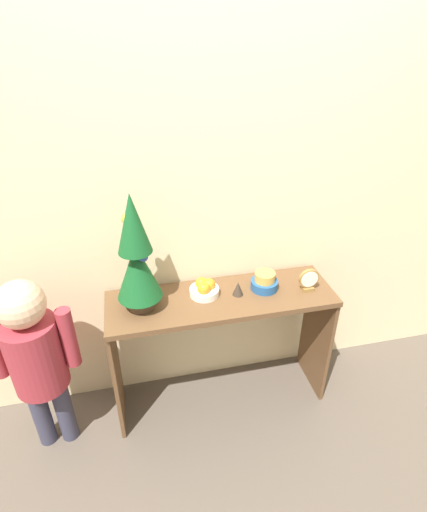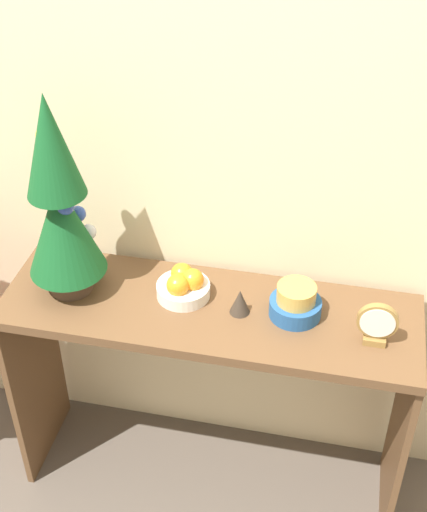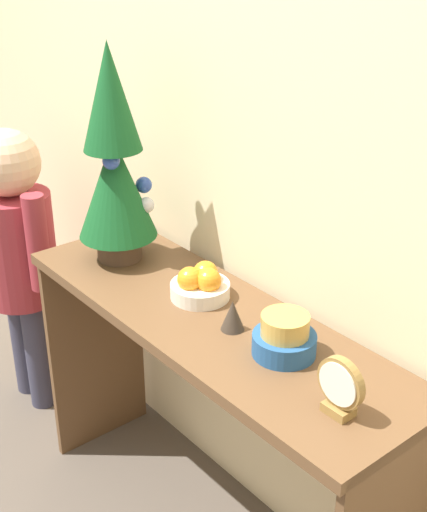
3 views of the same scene
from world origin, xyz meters
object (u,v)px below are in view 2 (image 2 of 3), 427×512
(fruit_bowl, at_px, (184,285))
(singing_bowl, at_px, (296,303))
(mini_tree, at_px, (59,203))
(figurine, at_px, (240,301))
(desk_clock, at_px, (377,324))

(fruit_bowl, bearing_deg, singing_bowl, -3.02)
(mini_tree, distance_m, singing_bowl, 0.69)
(singing_bowl, height_order, figurine, singing_bowl)
(singing_bowl, bearing_deg, fruit_bowl, 176.98)
(mini_tree, distance_m, figurine, 0.56)
(singing_bowl, xyz_separation_m, figurine, (-0.15, -0.02, -0.00))
(singing_bowl, bearing_deg, mini_tree, -178.43)
(singing_bowl, relative_size, desk_clock, 1.13)
(fruit_bowl, bearing_deg, figurine, -12.79)
(desk_clock, bearing_deg, singing_bowl, 163.29)
(figurine, bearing_deg, singing_bowl, 8.10)
(desk_clock, bearing_deg, figurine, 173.18)
(mini_tree, relative_size, figurine, 7.97)
(mini_tree, height_order, desk_clock, mini_tree)
(fruit_bowl, distance_m, desk_clock, 0.55)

